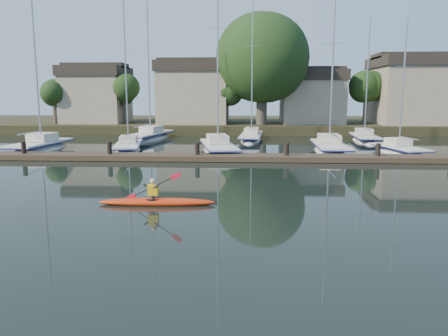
{
  "coord_description": "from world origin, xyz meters",
  "views": [
    {
      "loc": [
        0.31,
        -15.06,
        4.36
      ],
      "look_at": [
        -0.66,
        3.71,
        1.2
      ],
      "focal_mm": 35.0,
      "sensor_mm": 36.0,
      "label": 1
    }
  ],
  "objects_px": {
    "sailboat_2": "(218,154)",
    "kayak": "(156,200)",
    "sailboat_3": "(330,155)",
    "sailboat_5": "(150,141)",
    "sailboat_7": "(364,143)",
    "sailboat_6": "(251,142)",
    "sailboat_0": "(40,153)",
    "dock": "(242,157)",
    "sailboat_1": "(128,152)",
    "sailboat_4": "(400,156)"
  },
  "relations": [
    {
      "from": "dock",
      "to": "sailboat_1",
      "type": "bearing_deg",
      "value": 151.31
    },
    {
      "from": "sailboat_2",
      "to": "sailboat_4",
      "type": "height_order",
      "value": "sailboat_2"
    },
    {
      "from": "kayak",
      "to": "sailboat_3",
      "type": "xyz_separation_m",
      "value": [
        10.03,
        17.02,
        -0.39
      ]
    },
    {
      "from": "sailboat_0",
      "to": "sailboat_7",
      "type": "bearing_deg",
      "value": 21.32
    },
    {
      "from": "sailboat_5",
      "to": "sailboat_7",
      "type": "relative_size",
      "value": 1.27
    },
    {
      "from": "sailboat_7",
      "to": "sailboat_5",
      "type": "bearing_deg",
      "value": -177.01
    },
    {
      "from": "sailboat_3",
      "to": "sailboat_7",
      "type": "distance_m",
      "value": 9.33
    },
    {
      "from": "sailboat_4",
      "to": "sailboat_0",
      "type": "bearing_deg",
      "value": 167.19
    },
    {
      "from": "sailboat_5",
      "to": "sailboat_6",
      "type": "distance_m",
      "value": 10.05
    },
    {
      "from": "sailboat_5",
      "to": "sailboat_0",
      "type": "bearing_deg",
      "value": -115.73
    },
    {
      "from": "kayak",
      "to": "sailboat_1",
      "type": "relative_size",
      "value": 0.37
    },
    {
      "from": "sailboat_1",
      "to": "sailboat_2",
      "type": "distance_m",
      "value": 7.25
    },
    {
      "from": "dock",
      "to": "sailboat_2",
      "type": "relative_size",
      "value": 2.14
    },
    {
      "from": "sailboat_4",
      "to": "sailboat_6",
      "type": "xyz_separation_m",
      "value": [
        -11.02,
        9.62,
        0.0
      ]
    },
    {
      "from": "sailboat_0",
      "to": "sailboat_5",
      "type": "distance_m",
      "value": 11.22
    },
    {
      "from": "sailboat_3",
      "to": "sailboat_7",
      "type": "height_order",
      "value": "sailboat_3"
    },
    {
      "from": "sailboat_2",
      "to": "sailboat_1",
      "type": "bearing_deg",
      "value": 164.27
    },
    {
      "from": "kayak",
      "to": "sailboat_4",
      "type": "distance_m",
      "value": 22.08
    },
    {
      "from": "sailboat_0",
      "to": "sailboat_6",
      "type": "xyz_separation_m",
      "value": [
        16.85,
        8.99,
        0.04
      ]
    },
    {
      "from": "sailboat_3",
      "to": "sailboat_6",
      "type": "relative_size",
      "value": 0.93
    },
    {
      "from": "sailboat_4",
      "to": "sailboat_3",
      "type": "bearing_deg",
      "value": 158.51
    },
    {
      "from": "dock",
      "to": "sailboat_3",
      "type": "bearing_deg",
      "value": 35.46
    },
    {
      "from": "sailboat_2",
      "to": "sailboat_7",
      "type": "relative_size",
      "value": 1.25
    },
    {
      "from": "sailboat_0",
      "to": "sailboat_7",
      "type": "height_order",
      "value": "sailboat_0"
    },
    {
      "from": "kayak",
      "to": "sailboat_7",
      "type": "xyz_separation_m",
      "value": [
        14.79,
        25.06,
        -0.37
      ]
    },
    {
      "from": "sailboat_6",
      "to": "sailboat_3",
      "type": "bearing_deg",
      "value": -51.36
    },
    {
      "from": "sailboat_0",
      "to": "kayak",
      "type": "bearing_deg",
      "value": -48.06
    },
    {
      "from": "sailboat_2",
      "to": "sailboat_6",
      "type": "xyz_separation_m",
      "value": [
        2.63,
        9.23,
        0.02
      ]
    },
    {
      "from": "sailboat_0",
      "to": "sailboat_3",
      "type": "relative_size",
      "value": 0.93
    },
    {
      "from": "sailboat_3",
      "to": "sailboat_6",
      "type": "height_order",
      "value": "sailboat_6"
    },
    {
      "from": "sailboat_4",
      "to": "sailboat_7",
      "type": "relative_size",
      "value": 0.88
    },
    {
      "from": "sailboat_0",
      "to": "sailboat_1",
      "type": "distance_m",
      "value": 7.0
    },
    {
      "from": "sailboat_0",
      "to": "sailboat_3",
      "type": "xyz_separation_m",
      "value": [
        22.82,
        0.25,
        0.0
      ]
    },
    {
      "from": "sailboat_6",
      "to": "sailboat_2",
      "type": "bearing_deg",
      "value": -101.65
    },
    {
      "from": "sailboat_2",
      "to": "sailboat_3",
      "type": "bearing_deg",
      "value": -7.36
    },
    {
      "from": "kayak",
      "to": "sailboat_2",
      "type": "distance_m",
      "value": 16.6
    },
    {
      "from": "sailboat_7",
      "to": "kayak",
      "type": "bearing_deg",
      "value": -115.78
    },
    {
      "from": "sailboat_3",
      "to": "sailboat_7",
      "type": "relative_size",
      "value": 1.12
    },
    {
      "from": "sailboat_1",
      "to": "sailboat_7",
      "type": "xyz_separation_m",
      "value": [
        20.59,
        7.88,
        -0.01
      ]
    },
    {
      "from": "kayak",
      "to": "sailboat_6",
      "type": "relative_size",
      "value": 0.31
    },
    {
      "from": "sailboat_2",
      "to": "sailboat_5",
      "type": "xyz_separation_m",
      "value": [
        -7.42,
        9.17,
        -0.0
      ]
    },
    {
      "from": "sailboat_3",
      "to": "sailboat_4",
      "type": "height_order",
      "value": "sailboat_3"
    },
    {
      "from": "kayak",
      "to": "sailboat_5",
      "type": "distance_m",
      "value": 26.39
    },
    {
      "from": "sailboat_2",
      "to": "kayak",
      "type": "bearing_deg",
      "value": -105.56
    },
    {
      "from": "sailboat_6",
      "to": "sailboat_7",
      "type": "distance_m",
      "value": 10.75
    },
    {
      "from": "sailboat_0",
      "to": "sailboat_7",
      "type": "distance_m",
      "value": 28.8
    },
    {
      "from": "sailboat_5",
      "to": "dock",
      "type": "bearing_deg",
      "value": -43.96
    },
    {
      "from": "sailboat_2",
      "to": "sailboat_3",
      "type": "relative_size",
      "value": 1.12
    },
    {
      "from": "sailboat_1",
      "to": "sailboat_3",
      "type": "xyz_separation_m",
      "value": [
        15.83,
        -0.15,
        -0.04
      ]
    },
    {
      "from": "sailboat_4",
      "to": "sailboat_5",
      "type": "bearing_deg",
      "value": 144.07
    }
  ]
}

